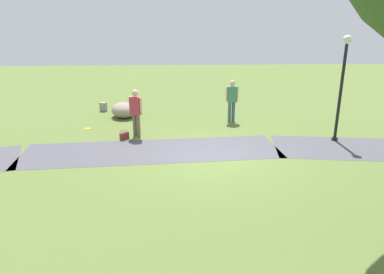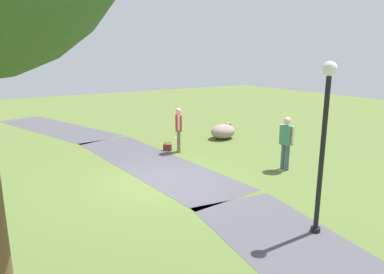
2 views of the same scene
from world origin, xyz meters
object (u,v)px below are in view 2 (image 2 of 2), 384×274
object	(u,v)px
lawn_boulder	(223,131)
man_near_boulder	(286,140)
lamp_post	(324,131)
woman_with_handbag	(179,127)
backpack_by_boulder	(229,127)
frisbee_on_grass	(177,138)
handbag_on_grass	(167,147)

from	to	relation	value
lawn_boulder	man_near_boulder	world-z (taller)	man_near_boulder
lamp_post	woman_with_handbag	xyz separation A→B (m)	(6.81, -0.72, -1.18)
backpack_by_boulder	woman_with_handbag	bearing A→B (deg)	115.79
backpack_by_boulder	lamp_post	bearing A→B (deg)	152.01
lawn_boulder	lamp_post	bearing A→B (deg)	155.58
lawn_boulder	backpack_by_boulder	size ratio (longest dim) A/B	3.80
woman_with_handbag	man_near_boulder	distance (m)	4.05
lamp_post	backpack_by_boulder	bearing A→B (deg)	-27.99
lawn_boulder	frisbee_on_grass	world-z (taller)	lawn_boulder
lawn_boulder	backpack_by_boulder	xyz separation A→B (m)	(1.05, -1.15, -0.12)
frisbee_on_grass	lamp_post	bearing A→B (deg)	168.51
lamp_post	lawn_boulder	distance (m)	8.60
handbag_on_grass	frisbee_on_grass	world-z (taller)	handbag_on_grass
lamp_post	lawn_boulder	world-z (taller)	lamp_post
handbag_on_grass	man_near_boulder	bearing A→B (deg)	-152.93
lawn_boulder	man_near_boulder	distance (m)	4.61
backpack_by_boulder	man_near_boulder	bearing A→B (deg)	159.08
woman_with_handbag	lawn_boulder	bearing A→B (deg)	-73.14
handbag_on_grass	lawn_boulder	bearing A→B (deg)	-81.93
handbag_on_grass	frisbee_on_grass	xyz separation A→B (m)	(1.56, -1.33, -0.13)
lamp_post	handbag_on_grass	size ratio (longest dim) A/B	9.07
lamp_post	handbag_on_grass	xyz separation A→B (m)	(7.22, -0.46, -2.02)
handbag_on_grass	backpack_by_boulder	distance (m)	4.42
woman_with_handbag	handbag_on_grass	size ratio (longest dim) A/B	4.37
backpack_by_boulder	frisbee_on_grass	world-z (taller)	backpack_by_boulder
woman_with_handbag	man_near_boulder	size ratio (longest dim) A/B	0.99
handbag_on_grass	woman_with_handbag	bearing A→B (deg)	-146.55
woman_with_handbag	frisbee_on_grass	bearing A→B (deg)	-28.38
lawn_boulder	woman_with_handbag	bearing A→B (deg)	106.86
lawn_boulder	handbag_on_grass	xyz separation A→B (m)	(-0.43, 3.02, -0.18)
lamp_post	backpack_by_boulder	size ratio (longest dim) A/B	8.72
handbag_on_grass	frisbee_on_grass	bearing A→B (deg)	-40.46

